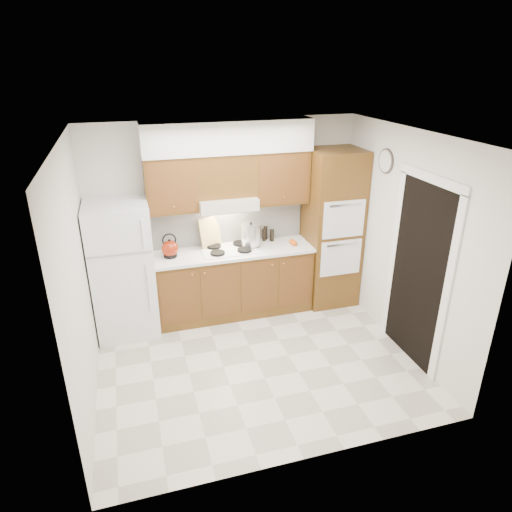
{
  "coord_description": "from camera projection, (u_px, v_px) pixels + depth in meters",
  "views": [
    {
      "loc": [
        -1.26,
        -4.26,
        3.29
      ],
      "look_at": [
        0.13,
        0.45,
        1.15
      ],
      "focal_mm": 32.0,
      "sensor_mm": 36.0,
      "label": 1
    }
  ],
  "objects": [
    {
      "name": "backsplash",
      "position": [
        228.0,
        223.0,
        6.21
      ],
      "size": [
        2.11,
        0.03,
        0.56
      ],
      "primitive_type": "cube",
      "color": "white",
      "rests_on": "countertop"
    },
    {
      "name": "oven_cabinet",
      "position": [
        332.0,
        229.0,
        6.35
      ],
      "size": [
        0.7,
        0.65,
        2.2
      ],
      "primitive_type": "cube",
      "color": "brown",
      "rests_on": "floor"
    },
    {
      "name": "floor",
      "position": [
        257.0,
        361.0,
        5.39
      ],
      "size": [
        3.6,
        3.6,
        0.0
      ],
      "primitive_type": "plane",
      "color": "beige",
      "rests_on": "ground"
    },
    {
      "name": "wall_right",
      "position": [
        404.0,
        243.0,
        5.33
      ],
      "size": [
        0.02,
        3.0,
        2.6
      ],
      "primitive_type": "cube",
      "color": "silver",
      "rests_on": "floor"
    },
    {
      "name": "condiment_a",
      "position": [
        265.0,
        233.0,
        6.39
      ],
      "size": [
        0.07,
        0.07,
        0.19
      ],
      "primitive_type": "cylinder",
      "rotation": [
        0.0,
        0.0,
        0.3
      ],
      "color": "black",
      "rests_on": "countertop"
    },
    {
      "name": "wall_back",
      "position": [
        225.0,
        217.0,
        6.19
      ],
      "size": [
        3.6,
        0.02,
        2.6
      ],
      "primitive_type": "cube",
      "color": "silver",
      "rests_on": "floor"
    },
    {
      "name": "condiment_b",
      "position": [
        264.0,
        235.0,
        6.34
      ],
      "size": [
        0.05,
        0.05,
        0.17
      ],
      "primitive_type": "cylinder",
      "rotation": [
        0.0,
        0.0,
        0.0
      ],
      "color": "black",
      "rests_on": "countertop"
    },
    {
      "name": "countertop",
      "position": [
        233.0,
        251.0,
        6.07
      ],
      "size": [
        2.13,
        0.62,
        0.04
      ],
      "primitive_type": "cube",
      "color": "white",
      "rests_on": "base_cabinets"
    },
    {
      "name": "upper_cab_over_hood",
      "position": [
        225.0,
        175.0,
        5.79
      ],
      "size": [
        0.75,
        0.33,
        0.55
      ],
      "primitive_type": "cube",
      "color": "brown",
      "rests_on": "range_hood"
    },
    {
      "name": "orange_far",
      "position": [
        295.0,
        243.0,
        6.19
      ],
      "size": [
        0.1,
        0.1,
        0.08
      ],
      "primitive_type": "sphere",
      "rotation": [
        0.0,
        0.0,
        0.4
      ],
      "color": "#E4600C",
      "rests_on": "countertop"
    },
    {
      "name": "wall_left",
      "position": [
        78.0,
        282.0,
        4.4
      ],
      "size": [
        0.02,
        3.0,
        2.6
      ],
      "primitive_type": "cube",
      "color": "silver",
      "rests_on": "floor"
    },
    {
      "name": "cutting_board",
      "position": [
        210.0,
        233.0,
        6.1
      ],
      "size": [
        0.33,
        0.22,
        0.41
      ],
      "primitive_type": "cube",
      "rotation": [
        -0.21,
        0.0,
        0.43
      ],
      "color": "tan",
      "rests_on": "countertop"
    },
    {
      "name": "ceiling",
      "position": [
        257.0,
        136.0,
        4.35
      ],
      "size": [
        3.6,
        3.6,
        0.0
      ],
      "primitive_type": "plane",
      "color": "white",
      "rests_on": "wall_back"
    },
    {
      "name": "base_cabinets",
      "position": [
        234.0,
        283.0,
        6.27
      ],
      "size": [
        2.11,
        0.6,
        0.9
      ],
      "primitive_type": "cube",
      "color": "brown",
      "rests_on": "floor"
    },
    {
      "name": "doorway",
      "position": [
        418.0,
        275.0,
        5.12
      ],
      "size": [
        0.02,
        0.9,
        2.1
      ],
      "primitive_type": "cube",
      "color": "black",
      "rests_on": "floor"
    },
    {
      "name": "upper_cab_right",
      "position": [
        280.0,
        177.0,
        6.01
      ],
      "size": [
        0.73,
        0.33,
        0.7
      ],
      "primitive_type": "cube",
      "color": "brown",
      "rests_on": "wall_back"
    },
    {
      "name": "cooktop",
      "position": [
        229.0,
        249.0,
        6.07
      ],
      "size": [
        0.74,
        0.5,
        0.01
      ],
      "primitive_type": "cube",
      "color": "white",
      "rests_on": "countertop"
    },
    {
      "name": "range_hood",
      "position": [
        227.0,
        203.0,
        5.87
      ],
      "size": [
        0.75,
        0.45,
        0.15
      ],
      "primitive_type": "cube",
      "color": "silver",
      "rests_on": "wall_back"
    },
    {
      "name": "condiment_c",
      "position": [
        272.0,
        235.0,
        6.33
      ],
      "size": [
        0.07,
        0.07,
        0.17
      ],
      "primitive_type": "cylinder",
      "rotation": [
        0.0,
        0.0,
        0.25
      ],
      "color": "black",
      "rests_on": "countertop"
    },
    {
      "name": "soffit",
      "position": [
        228.0,
        137.0,
        5.6
      ],
      "size": [
        2.13,
        0.36,
        0.4
      ],
      "primitive_type": "cube",
      "color": "silver",
      "rests_on": "wall_back"
    },
    {
      "name": "orange_near",
      "position": [
        292.0,
        241.0,
        6.25
      ],
      "size": [
        0.08,
        0.08,
        0.07
      ],
      "primitive_type": "sphere",
      "rotation": [
        0.0,
        0.0,
        0.06
      ],
      "color": "orange",
      "rests_on": "countertop"
    },
    {
      "name": "stock_pot",
      "position": [
        251.0,
        234.0,
        6.12
      ],
      "size": [
        0.34,
        0.34,
        0.28
      ],
      "primitive_type": "cylinder",
      "rotation": [
        0.0,
        0.0,
        -0.31
      ],
      "color": "silver",
      "rests_on": "cooktop"
    },
    {
      "name": "kettle",
      "position": [
        170.0,
        249.0,
        5.81
      ],
      "size": [
        0.23,
        0.23,
        0.21
      ],
      "primitive_type": "sphere",
      "rotation": [
        0.0,
        0.0,
        -0.1
      ],
      "color": "maroon",
      "rests_on": "countertop"
    },
    {
      "name": "upper_cab_left",
      "position": [
        171.0,
        184.0,
        5.64
      ],
      "size": [
        0.63,
        0.33,
        0.7
      ],
      "primitive_type": "cube",
      "color": "brown",
      "rests_on": "wall_back"
    },
    {
      "name": "wall_clock",
      "position": [
        386.0,
        161.0,
        5.47
      ],
      "size": [
        0.02,
        0.3,
        0.3
      ],
      "primitive_type": "cylinder",
      "rotation": [
        0.0,
        1.57,
        0.0
      ],
      "color": "#3F3833",
      "rests_on": "wall_right"
    },
    {
      "name": "fridge",
      "position": [
        123.0,
        270.0,
        5.68
      ],
      "size": [
        0.75,
        0.72,
        1.72
      ],
      "primitive_type": "cube",
      "color": "white",
      "rests_on": "floor"
    }
  ]
}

